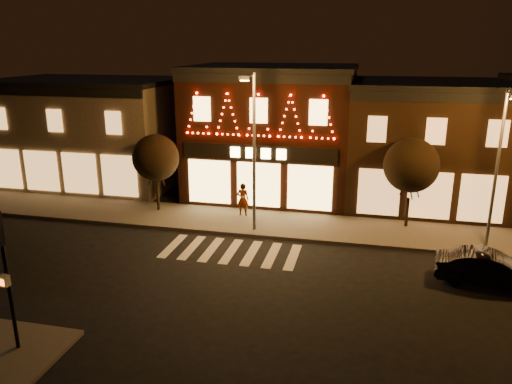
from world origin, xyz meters
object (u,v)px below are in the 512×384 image
(traffic_signal_near, at_px, (1,254))
(streetlamp_mid, at_px, (253,142))
(pedestrian, at_px, (243,199))
(dark_sedan, at_px, (489,269))

(traffic_signal_near, distance_m, streetlamp_mid, 13.13)
(streetlamp_mid, xyz_separation_m, pedestrian, (-1.14, 2.29, -3.81))
(traffic_signal_near, distance_m, dark_sedan, 18.25)
(traffic_signal_near, bearing_deg, streetlamp_mid, 76.72)
(traffic_signal_near, bearing_deg, dark_sedan, 37.85)
(traffic_signal_near, height_order, pedestrian, traffic_signal_near)
(traffic_signal_near, height_order, streetlamp_mid, streetlamp_mid)
(streetlamp_mid, bearing_deg, dark_sedan, -19.59)
(streetlamp_mid, height_order, dark_sedan, streetlamp_mid)
(traffic_signal_near, height_order, dark_sedan, traffic_signal_near)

